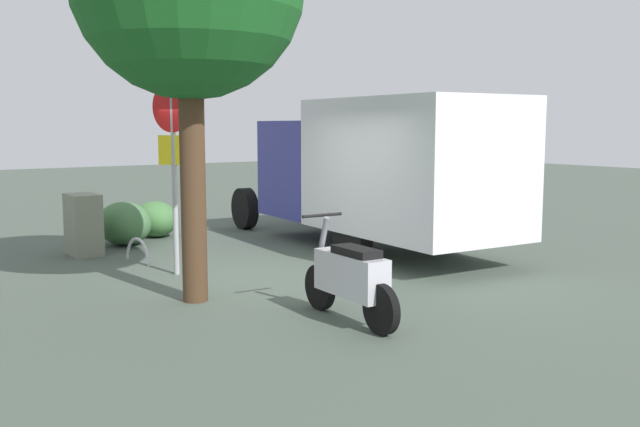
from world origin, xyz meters
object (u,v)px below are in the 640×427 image
motorcycle (350,278)px  stop_sign (173,147)px  box_truck_near (377,166)px  bike_rack_hoop (138,263)px  utility_cabinet (83,225)px

motorcycle → stop_sign: stop_sign is taller
box_truck_near → bike_rack_hoop: bearing=76.0°
stop_sign → motorcycle: bearing=-170.7°
box_truck_near → motorcycle: 4.94m
motorcycle → bike_rack_hoop: size_ratio=2.13×
stop_sign → utility_cabinet: (2.45, 0.66, -1.40)m
box_truck_near → stop_sign: (0.07, 3.90, 0.40)m
box_truck_near → utility_cabinet: size_ratio=6.57×
box_truck_near → utility_cabinet: (2.52, 4.56, -1.00)m
utility_cabinet → bike_rack_hoop: bearing=-157.3°
utility_cabinet → motorcycle: bearing=-168.4°
box_truck_near → bike_rack_hoop: (1.30, 4.04, -1.54)m
utility_cabinet → box_truck_near: bearing=-119.0°
motorcycle → bike_rack_hoop: motorcycle is taller
box_truck_near → bike_rack_hoop: box_truck_near is taller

